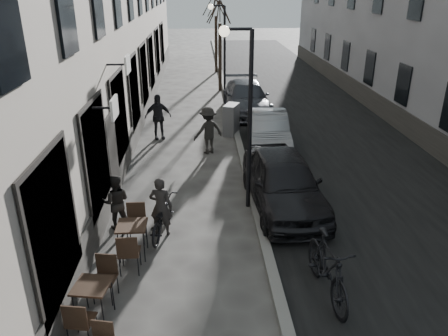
{
  "coord_description": "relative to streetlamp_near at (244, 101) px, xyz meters",
  "views": [
    {
      "loc": [
        -1.34,
        -5.33,
        6.07
      ],
      "look_at": [
        -0.78,
        4.68,
        1.8
      ],
      "focal_mm": 35.0,
      "sensor_mm": 36.0,
      "label": 1
    }
  ],
  "objects": [
    {
      "name": "cyclist_rider",
      "position": [
        -2.23,
        -1.39,
        -2.36
      ],
      "size": [
        0.64,
        0.48,
        1.6
      ],
      "primitive_type": "imported",
      "rotation": [
        0.0,
        0.0,
        2.97
      ],
      "color": "#282422",
      "rests_on": "ground"
    },
    {
      "name": "tree_far",
      "position": [
        0.07,
        21.0,
        1.5
      ],
      "size": [
        2.4,
        2.4,
        5.7
      ],
      "color": "black",
      "rests_on": "ground"
    },
    {
      "name": "bistro_set_b",
      "position": [
        -3.29,
        -4.48,
        -2.67
      ],
      "size": [
        0.76,
        1.67,
        0.96
      ],
      "rotation": [
        0.0,
        0.0,
        -0.16
      ],
      "color": "black",
      "rests_on": "ground"
    },
    {
      "name": "car_mid",
      "position": [
        1.48,
        4.93,
        -2.46
      ],
      "size": [
        1.73,
        4.34,
        1.41
      ],
      "primitive_type": "imported",
      "rotation": [
        0.0,
        0.0,
        -0.06
      ],
      "color": "gray",
      "rests_on": "ground"
    },
    {
      "name": "bistro_set_c",
      "position": [
        -2.83,
        -2.36,
        -2.64
      ],
      "size": [
        0.7,
        1.7,
        1.01
      ],
      "rotation": [
        0.0,
        0.0,
        0.01
      ],
      "color": "black",
      "rests_on": "ground"
    },
    {
      "name": "bicycle",
      "position": [
        -2.23,
        -1.39,
        -2.67
      ],
      "size": [
        0.96,
        1.95,
        0.98
      ],
      "primitive_type": "imported",
      "rotation": [
        0.0,
        0.0,
        2.97
      ],
      "color": "black",
      "rests_on": "ground"
    },
    {
      "name": "tree_near",
      "position": [
        0.07,
        15.0,
        1.5
      ],
      "size": [
        2.4,
        2.4,
        5.7
      ],
      "color": "black",
      "rests_on": "ground"
    },
    {
      "name": "road",
      "position": [
        4.02,
        10.0,
        -3.16
      ],
      "size": [
        7.3,
        60.0,
        0.0
      ],
      "primitive_type": "cube",
      "color": "black",
      "rests_on": "ground"
    },
    {
      "name": "moped",
      "position": [
        1.37,
        -4.04,
        -2.48
      ],
      "size": [
        0.83,
        2.32,
        1.37
      ],
      "primitive_type": "imported",
      "rotation": [
        0.0,
        0.0,
        0.08
      ],
      "color": "black",
      "rests_on": "ground"
    },
    {
      "name": "car_far",
      "position": [
        1.17,
        10.13,
        -2.42
      ],
      "size": [
        2.22,
        5.19,
        1.49
      ],
      "primitive_type": "imported",
      "rotation": [
        0.0,
        0.0,
        0.03
      ],
      "color": "#363840",
      "rests_on": "ground"
    },
    {
      "name": "pedestrian_mid",
      "position": [
        -0.88,
        4.45,
        -2.25
      ],
      "size": [
        1.35,
        1.12,
        1.81
      ],
      "primitive_type": "imported",
      "rotation": [
        0.0,
        0.0,
        3.59
      ],
      "color": "black",
      "rests_on": "ground"
    },
    {
      "name": "utility_cabinet",
      "position": [
        0.15,
        6.62,
        -2.5
      ],
      "size": [
        0.78,
        1.0,
        1.33
      ],
      "primitive_type": "cube",
      "rotation": [
        0.0,
        0.0,
        -0.38
      ],
      "color": "slate",
      "rests_on": "ground"
    },
    {
      "name": "pedestrian_far",
      "position": [
        -2.93,
        6.24,
        -2.22
      ],
      "size": [
        1.19,
        0.76,
        1.89
      ],
      "primitive_type": "imported",
      "rotation": [
        0.0,
        0.0,
        0.29
      ],
      "color": "black",
      "rests_on": "ground"
    },
    {
      "name": "streetlamp_near",
      "position": [
        0.0,
        0.0,
        0.0
      ],
      "size": [
        0.9,
        0.28,
        5.09
      ],
      "color": "black",
      "rests_on": "ground"
    },
    {
      "name": "streetlamp_far",
      "position": [
        0.0,
        12.0,
        0.0
      ],
      "size": [
        0.9,
        0.28,
        5.09
      ],
      "color": "black",
      "rests_on": "ground"
    },
    {
      "name": "car_near",
      "position": [
        1.18,
        -0.05,
        -2.36
      ],
      "size": [
        2.18,
        4.8,
        1.6
      ],
      "primitive_type": "imported",
      "rotation": [
        0.0,
        0.0,
        0.06
      ],
      "color": "black",
      "rests_on": "ground"
    },
    {
      "name": "kerb",
      "position": [
        0.37,
        10.0,
        -3.1
      ],
      "size": [
        0.25,
        60.0,
        0.12
      ],
      "primitive_type": "cube",
      "color": "slate",
      "rests_on": "ground"
    },
    {
      "name": "pedestrian_near",
      "position": [
        -3.43,
        -1.0,
        -2.41
      ],
      "size": [
        0.76,
        0.61,
        1.51
      ],
      "primitive_type": "imported",
      "rotation": [
        0.0,
        0.0,
        3.2
      ],
      "color": "black",
      "rests_on": "ground"
    }
  ]
}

